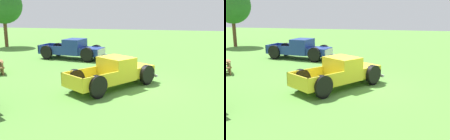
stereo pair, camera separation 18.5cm
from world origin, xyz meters
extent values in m
plane|color=#548C38|center=(0.00, 0.00, 0.00)|extent=(80.00, 80.00, 0.00)
cube|color=yellow|center=(0.82, 0.03, 0.65)|extent=(2.07, 2.08, 0.54)
cube|color=silver|center=(1.46, -0.40, 0.65)|extent=(0.81, 1.16, 0.46)
sphere|color=silver|center=(1.78, 0.11, 0.68)|extent=(0.20, 0.20, 0.20)
sphere|color=silver|center=(1.10, -0.89, 0.68)|extent=(0.20, 0.20, 0.20)
cube|color=yellow|center=(-0.33, 0.80, 0.95)|extent=(1.99, 2.09, 1.14)
cube|color=#8C9EA8|center=(0.17, 0.46, 1.20)|extent=(0.83, 1.21, 0.50)
cube|color=yellow|center=(-1.72, 1.74, 0.43)|extent=(2.65, 2.53, 0.10)
cube|color=yellow|center=(-1.28, 2.40, 0.75)|extent=(1.77, 1.23, 0.54)
cube|color=yellow|center=(-2.16, 1.09, 0.75)|extent=(1.77, 1.23, 0.54)
cube|color=yellow|center=(-2.55, 2.30, 0.75)|extent=(0.99, 1.42, 0.54)
cylinder|color=black|center=(1.29, 0.72, 0.38)|extent=(0.75, 0.60, 0.75)
cylinder|color=#B7B7BC|center=(1.29, 0.73, 0.38)|extent=(0.38, 0.37, 0.30)
cylinder|color=black|center=(1.29, 0.72, 0.57)|extent=(0.94, 0.76, 0.95)
cylinder|color=black|center=(0.36, -0.66, 0.38)|extent=(0.75, 0.60, 0.75)
cylinder|color=#B7B7BC|center=(0.35, -0.67, 0.38)|extent=(0.38, 0.37, 0.30)
cylinder|color=black|center=(0.36, -0.66, 0.57)|extent=(0.94, 0.76, 0.95)
cylinder|color=black|center=(-1.46, 2.57, 0.38)|extent=(0.75, 0.60, 0.75)
cylinder|color=#B7B7BC|center=(-1.46, 2.58, 0.38)|extent=(0.38, 0.37, 0.30)
cylinder|color=black|center=(-1.46, 2.57, 0.57)|extent=(0.94, 0.76, 0.95)
cylinder|color=black|center=(-2.39, 1.19, 0.38)|extent=(0.75, 0.60, 0.75)
cylinder|color=#B7B7BC|center=(-2.40, 1.18, 0.38)|extent=(0.38, 0.37, 0.30)
cylinder|color=black|center=(-2.39, 1.19, 0.57)|extent=(0.94, 0.76, 0.95)
cube|color=silver|center=(1.49, -0.42, 0.34)|extent=(1.09, 1.55, 0.12)
cube|color=navy|center=(6.41, 4.21, 0.68)|extent=(1.76, 1.74, 0.57)
cube|color=silver|center=(6.31, 3.41, 0.68)|extent=(1.42, 0.24, 0.48)
sphere|color=silver|center=(6.94, 3.36, 0.71)|extent=(0.21, 0.21, 0.21)
sphere|color=silver|center=(5.69, 3.51, 0.71)|extent=(0.21, 0.21, 0.21)
cube|color=navy|center=(6.59, 5.65, 0.99)|extent=(1.89, 1.55, 1.20)
cube|color=#8C9EA8|center=(6.51, 5.02, 1.26)|extent=(1.50, 0.22, 0.53)
cube|color=navy|center=(6.80, 7.41, 0.45)|extent=(1.99, 2.38, 0.10)
cube|color=navy|center=(7.63, 7.31, 0.79)|extent=(0.35, 2.18, 0.57)
cube|color=navy|center=(5.98, 7.51, 0.79)|extent=(0.35, 2.18, 0.57)
cube|color=navy|center=(6.93, 8.45, 0.79)|extent=(1.74, 0.29, 0.57)
cylinder|color=black|center=(7.28, 4.10, 0.40)|extent=(0.32, 0.81, 0.79)
cylinder|color=#B7B7BC|center=(7.29, 4.10, 0.40)|extent=(0.29, 0.34, 0.32)
cylinder|color=black|center=(7.28, 4.10, 0.59)|extent=(0.41, 1.03, 1.00)
cylinder|color=black|center=(5.54, 4.31, 0.40)|extent=(0.32, 0.81, 0.79)
cylinder|color=#B7B7BC|center=(5.53, 4.32, 0.40)|extent=(0.29, 0.34, 0.32)
cylinder|color=black|center=(5.54, 4.31, 0.59)|extent=(0.41, 1.03, 1.00)
cylinder|color=black|center=(7.70, 7.56, 0.40)|extent=(0.32, 0.81, 0.79)
cylinder|color=#B7B7BC|center=(7.71, 7.56, 0.40)|extent=(0.29, 0.34, 0.32)
cylinder|color=black|center=(7.70, 7.56, 0.59)|extent=(0.41, 1.03, 1.00)
cylinder|color=black|center=(5.97, 7.77, 0.40)|extent=(0.32, 0.81, 0.79)
cylinder|color=#B7B7BC|center=(5.96, 7.77, 0.40)|extent=(0.29, 0.34, 0.32)
cylinder|color=black|center=(5.97, 7.77, 0.59)|extent=(0.41, 1.03, 1.00)
cube|color=silver|center=(6.31, 3.37, 0.36)|extent=(1.90, 0.33, 0.12)
cube|color=olive|center=(0.94, 8.29, 0.38)|extent=(1.09, 1.00, 0.75)
cylinder|color=brown|center=(11.83, 15.33, 1.43)|extent=(0.36, 0.36, 2.87)
sphere|color=#286623|center=(11.83, 15.33, 4.27)|extent=(3.75, 3.75, 3.75)
camera|label=1|loc=(-13.21, -2.01, 3.80)|focal=43.21mm
camera|label=2|loc=(-13.17, -2.19, 3.80)|focal=43.21mm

